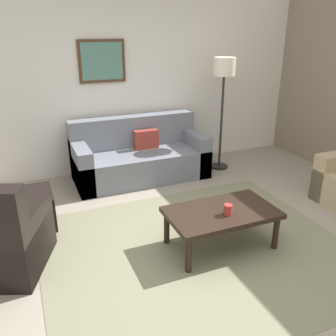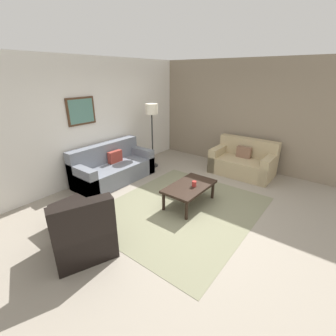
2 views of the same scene
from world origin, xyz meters
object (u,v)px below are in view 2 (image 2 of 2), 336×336
couch_loveseat (244,162)px  ottoman (73,214)px  armchair_leather (83,236)px  couch_main (112,168)px  lamp_standing (152,116)px  cup (194,184)px  framed_artwork (81,111)px  coffee_table (190,188)px

couch_loveseat → ottoman: size_ratio=2.70×
couch_loveseat → armchair_leather: size_ratio=1.46×
couch_main → armchair_leather: bearing=-138.6°
lamp_standing → ottoman: bearing=-165.5°
cup → framed_artwork: bearing=102.0°
couch_loveseat → coffee_table: size_ratio=1.37×
couch_loveseat → armchair_leather: bearing=171.2°
armchair_leather → cup: size_ratio=9.77×
ottoman → coffee_table: 2.16m
armchair_leather → coffee_table: bearing=-11.3°
couch_main → cup: (0.18, -2.22, 0.16)m
cup → couch_main: bearing=94.7°
coffee_table → framed_artwork: bearing=102.2°
coffee_table → armchair_leather: bearing=168.7°
couch_main → cup: 2.23m
cup → lamp_standing: lamp_standing is taller
ottoman → cup: cup is taller
couch_main → framed_artwork: size_ratio=2.89×
coffee_table → couch_loveseat: bearing=-6.3°
coffee_table → framed_artwork: (-0.54, 2.52, 1.31)m
couch_main → armchair_leather: (-1.93, -1.70, 0.01)m
couch_loveseat → coffee_table: 2.21m
armchair_leather → framed_artwork: 2.95m
armchair_leather → coffee_table: size_ratio=0.94×
couch_loveseat → lamp_standing: bearing=115.9°
couch_main → couch_loveseat: bearing=-45.0°
couch_main → coffee_table: bearing=-85.4°
armchair_leather → couch_main: bearing=41.4°
couch_main → framed_artwork: framed_artwork is taller
lamp_standing → framed_artwork: size_ratio=2.56×
couch_main → coffee_table: (0.17, -2.12, 0.06)m
cup → lamp_standing: size_ratio=0.06×
couch_main → cup: size_ratio=18.18×
couch_main → armchair_leather: armchair_leather is taller
coffee_table → lamp_standing: (1.13, 1.95, 1.05)m
coffee_table → framed_artwork: size_ratio=1.65×
lamp_standing → couch_main: bearing=172.3°
couch_loveseat → cup: bearing=176.1°
couch_main → ottoman: couch_main is taller
armchair_leather → ottoman: armchair_leather is taller
couch_main → framed_artwork: (-0.37, 0.40, 1.37)m
cup → lamp_standing: bearing=61.3°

